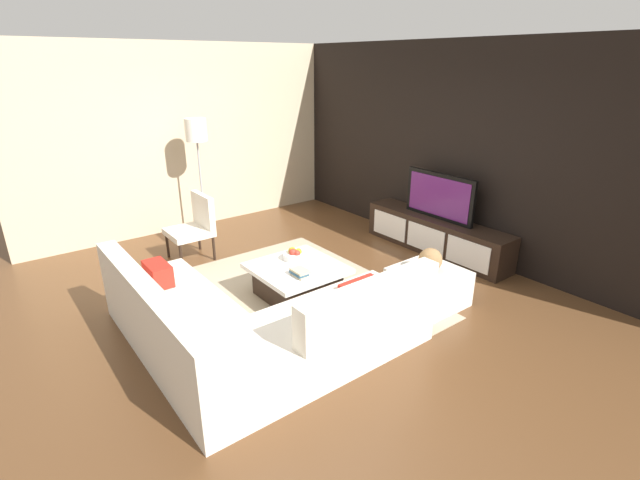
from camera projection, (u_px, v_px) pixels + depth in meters
name	position (u px, v px, depth m)	size (l,w,h in m)	color
ground_plane	(295.00, 302.00, 5.17)	(14.00, 14.00, 0.00)	brown
feature_wall_back	(458.00, 150.00, 6.20)	(6.40, 0.12, 2.80)	black
side_wall_left	(186.00, 139.00, 7.13)	(0.12, 5.20, 2.80)	beige
area_rug	(290.00, 298.00, 5.24)	(2.97, 2.44, 0.01)	tan
media_console	(436.00, 235.00, 6.44)	(2.23, 0.45, 0.50)	black
television	(440.00, 196.00, 6.24)	(1.10, 0.06, 0.63)	black
sectional_couch	(248.00, 326.00, 4.19)	(2.42, 2.36, 0.81)	silver
coffee_table	(297.00, 281.00, 5.23)	(0.93, 0.93, 0.38)	black
accent_chair_near	(195.00, 223.00, 6.20)	(0.55, 0.54, 0.87)	black
floor_lamp	(197.00, 138.00, 6.62)	(0.31, 0.31, 1.77)	#A5A5AA
ottoman	(428.00, 287.00, 5.08)	(0.70, 0.70, 0.40)	silver
fruit_bowl	(295.00, 255.00, 5.33)	(0.28, 0.28, 0.13)	silver
decorative_ball	(430.00, 260.00, 4.96)	(0.26, 0.26, 0.26)	#997247
book_stack	(300.00, 273.00, 4.91)	(0.22, 0.15, 0.07)	#CCB78C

